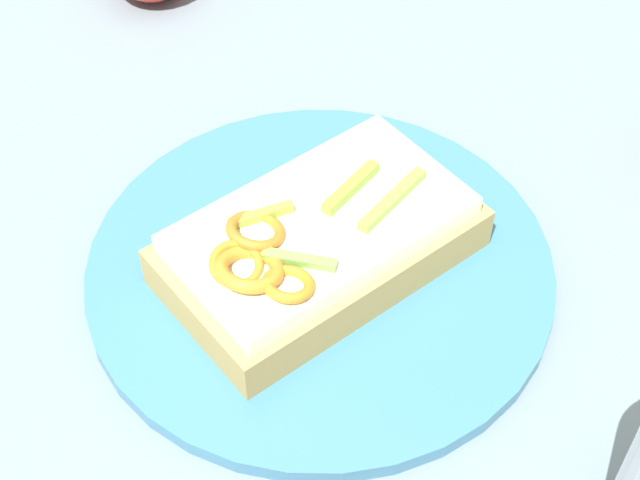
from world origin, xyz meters
name	(u,v)px	position (x,y,z in m)	size (l,w,h in m)	color
ground_plane	(320,274)	(0.00, 0.00, 0.00)	(2.00, 2.00, 0.00)	slate
plate	(320,268)	(0.00, 0.00, 0.01)	(0.28, 0.28, 0.01)	teal
sandwich	(318,242)	(0.00, 0.00, 0.03)	(0.21, 0.18, 0.05)	#A98E50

